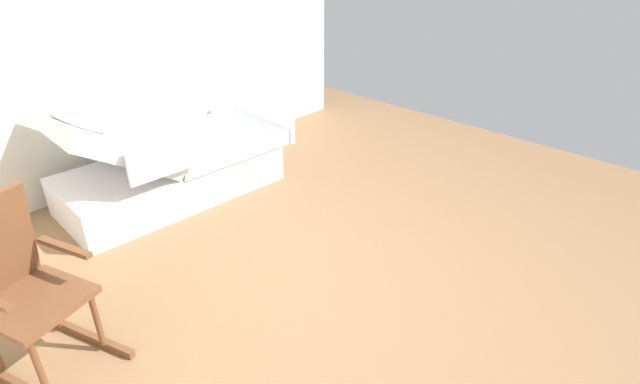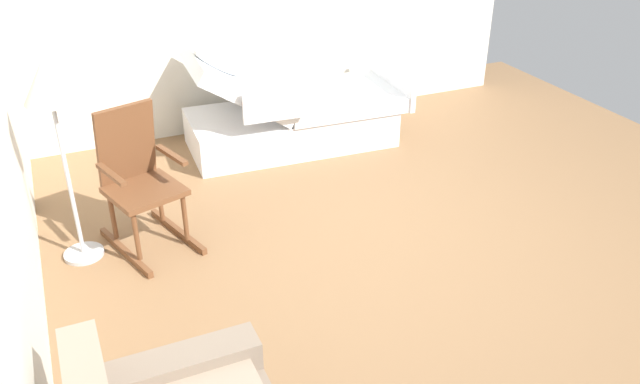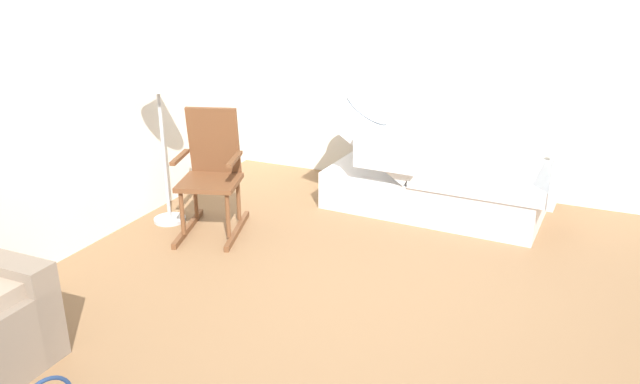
{
  "view_description": "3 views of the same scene",
  "coord_description": "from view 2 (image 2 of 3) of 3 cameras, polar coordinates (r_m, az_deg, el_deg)",
  "views": [
    {
      "loc": [
        -1.73,
        2.22,
        2.25
      ],
      "look_at": [
        0.06,
        0.31,
        0.84
      ],
      "focal_mm": 28.11,
      "sensor_mm": 36.0,
      "label": 1
    },
    {
      "loc": [
        -3.4,
        2.22,
        2.68
      ],
      "look_at": [
        0.03,
        0.72,
        0.61
      ],
      "focal_mm": 36.54,
      "sensor_mm": 36.0,
      "label": 2
    },
    {
      "loc": [
        -3.24,
        -1.06,
        2.17
      ],
      "look_at": [
        0.11,
        0.42,
        0.81
      ],
      "focal_mm": 34.61,
      "sensor_mm": 36.0,
      "label": 3
    }
  ],
  "objects": [
    {
      "name": "ground_plane",
      "position": [
        4.86,
        7.99,
        -4.85
      ],
      "size": [
        6.8,
        6.8,
        0.0
      ],
      "primitive_type": "plane",
      "color": "olive"
    },
    {
      "name": "hospital_bed",
      "position": [
        6.31,
        -2.54,
        6.82
      ],
      "size": [
        1.08,
        2.1,
        1.1
      ],
      "color": "silver",
      "rests_on": "ground"
    },
    {
      "name": "rocking_chair",
      "position": [
        4.83,
        -15.58,
        0.97
      ],
      "size": [
        0.87,
        0.68,
        1.05
      ],
      "color": "brown",
      "rests_on": "ground"
    },
    {
      "name": "floor_lamp",
      "position": [
        4.5,
        -22.53,
        7.87
      ],
      "size": [
        0.34,
        0.34,
        1.48
      ],
      "color": "#B2B5BA",
      "rests_on": "ground"
    }
  ]
}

